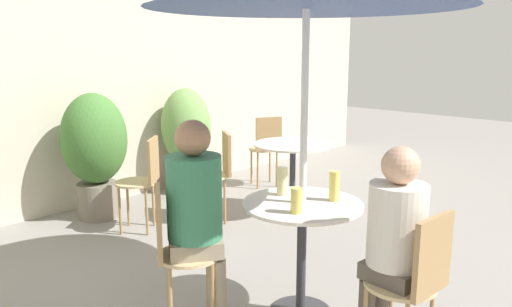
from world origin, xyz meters
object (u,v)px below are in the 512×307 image
object	(u,v)px
bistro_chair_3	(218,168)
potted_plant_2	(186,136)
bistro_chair_4	(145,175)
cafe_table_near	(302,230)
beer_glass_0	(296,201)
bistro_chair_1	(416,276)
seated_person_0	(197,206)
seated_person_1	(394,234)
beer_glass_1	(334,186)
cafe_table_far	(293,160)
bistro_chair_0	(174,244)
beer_glass_2	(282,181)
potted_plant_1	(95,147)
bistro_chair_2	(266,144)

from	to	relation	value
bistro_chair_3	potted_plant_2	bearing A→B (deg)	-170.68
bistro_chair_3	bistro_chair_4	size ratio (longest dim) A/B	1.00
cafe_table_near	bistro_chair_3	world-z (taller)	bistro_chair_3
beer_glass_0	potted_plant_2	xyz separation A→B (m)	(1.41, 2.84, -0.15)
bistro_chair_1	seated_person_0	distance (m)	1.27
seated_person_1	potted_plant_2	world-z (taller)	potted_plant_2
cafe_table_near	beer_glass_1	xyz separation A→B (m)	(0.17, -0.11, 0.27)
bistro_chair_3	cafe_table_far	bearing A→B (deg)	89.56
bistro_chair_0	potted_plant_2	world-z (taller)	potted_plant_2
seated_person_1	beer_glass_0	distance (m)	0.57
cafe_table_far	bistro_chair_1	bearing A→B (deg)	-125.69
beer_glass_1	cafe_table_far	bearing A→B (deg)	47.85
bistro_chair_4	beer_glass_0	size ratio (longest dim) A/B	5.84
seated_person_0	seated_person_1	distance (m)	1.12
bistro_chair_0	beer_glass_1	world-z (taller)	beer_glass_1
bistro_chair_3	potted_plant_2	world-z (taller)	potted_plant_2
cafe_table_far	potted_plant_2	world-z (taller)	potted_plant_2
seated_person_0	beer_glass_2	distance (m)	0.60
bistro_chair_1	potted_plant_1	size ratio (longest dim) A/B	0.70
cafe_table_near	beer_glass_1	size ratio (longest dim) A/B	3.96
cafe_table_far	bistro_chair_3	xyz separation A→B (m)	(-0.64, 0.40, -0.04)
seated_person_1	potted_plant_1	world-z (taller)	potted_plant_1
cafe_table_far	seated_person_0	xyz separation A→B (m)	(-1.99, -0.94, 0.19)
bistro_chair_4	bistro_chair_3	bearing A→B (deg)	115.28
bistro_chair_1	beer_glass_0	distance (m)	0.75
bistro_chair_2	beer_glass_0	xyz separation A→B (m)	(-2.19, -2.29, 0.28)
bistro_chair_3	bistro_chair_4	distance (m)	0.71
bistro_chair_2	beer_glass_2	xyz separation A→B (m)	(-1.97, -1.99, 0.30)
cafe_table_far	beer_glass_1	distance (m)	1.92
potted_plant_2	seated_person_0	bearing A→B (deg)	-126.63
bistro_chair_0	potted_plant_2	distance (m)	2.99
seated_person_1	potted_plant_2	distance (m)	3.62
bistro_chair_2	cafe_table_near	bearing A→B (deg)	74.77
seated_person_0	beer_glass_1	distance (m)	0.86
cafe_table_far	bistro_chair_1	size ratio (longest dim) A/B	0.89
seated_person_0	seated_person_1	size ratio (longest dim) A/B	1.07
bistro_chair_2	bistro_chair_4	world-z (taller)	same
cafe_table_far	beer_glass_0	world-z (taller)	beer_glass_0
cafe_table_far	seated_person_0	size ratio (longest dim) A/B	0.61
cafe_table_near	bistro_chair_2	distance (m)	2.97
bistro_chair_0	seated_person_1	xyz separation A→B (m)	(0.61, -1.08, 0.19)
bistro_chair_3	bistro_chair_4	world-z (taller)	same
cafe_table_near	beer_glass_1	bearing A→B (deg)	-33.47
bistro_chair_2	potted_plant_1	distance (m)	2.04
bistro_chair_1	bistro_chair_4	world-z (taller)	same
cafe_table_far	beer_glass_2	world-z (taller)	beer_glass_2
potted_plant_2	bistro_chair_2	bearing A→B (deg)	-35.56
beer_glass_0	beer_glass_2	size ratio (longest dim) A/B	0.82
beer_glass_0	bistro_chair_4	bearing A→B (deg)	81.02
bistro_chair_0	bistro_chair_4	size ratio (longest dim) A/B	1.00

